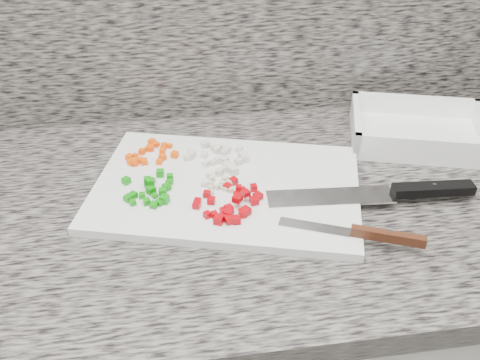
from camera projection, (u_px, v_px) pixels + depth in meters
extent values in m
cube|color=#69655C|center=(197.00, 209.00, 0.91)|extent=(3.96, 0.64, 0.04)
cube|color=white|center=(227.00, 187.00, 0.92)|extent=(0.51, 0.41, 0.01)
cube|color=#FA4E05|center=(144.00, 161.00, 0.96)|extent=(0.01, 0.01, 0.01)
cube|color=#FA4E05|center=(130.00, 157.00, 0.97)|extent=(0.02, 0.02, 0.01)
cube|color=#FA4E05|center=(162.00, 151.00, 0.99)|extent=(0.01, 0.01, 0.01)
cube|color=#FA4E05|center=(159.00, 162.00, 0.96)|extent=(0.01, 0.01, 0.01)
cube|color=#FA4E05|center=(135.00, 163.00, 0.96)|extent=(0.01, 0.01, 0.01)
cube|color=#FA4E05|center=(163.00, 149.00, 1.00)|extent=(0.01, 0.01, 0.01)
cube|color=#FA4E05|center=(151.00, 148.00, 1.00)|extent=(0.01, 0.01, 0.01)
cube|color=#FA4E05|center=(131.00, 162.00, 0.96)|extent=(0.02, 0.02, 0.01)
cube|color=#FA4E05|center=(142.00, 152.00, 0.99)|extent=(0.01, 0.01, 0.01)
cube|color=#FA4E05|center=(165.00, 145.00, 1.01)|extent=(0.01, 0.01, 0.01)
cube|color=#FA4E05|center=(175.00, 154.00, 0.98)|extent=(0.02, 0.02, 0.01)
cube|color=#FA4E05|center=(152.00, 142.00, 1.02)|extent=(0.02, 0.02, 0.01)
cube|color=#FA4E05|center=(170.00, 146.00, 1.01)|extent=(0.01, 0.01, 0.01)
cube|color=#FA4E05|center=(140.00, 160.00, 0.96)|extent=(0.01, 0.01, 0.01)
cube|color=#FA4E05|center=(156.00, 144.00, 1.01)|extent=(0.01, 0.01, 0.01)
cube|color=#FA4E05|center=(135.00, 161.00, 0.96)|extent=(0.01, 0.01, 0.01)
cube|color=#FA4E05|center=(135.00, 156.00, 0.98)|extent=(0.01, 0.01, 0.01)
cube|color=#FA4E05|center=(163.00, 157.00, 0.97)|extent=(0.02, 0.02, 0.01)
cube|color=#FA4E05|center=(149.00, 148.00, 1.00)|extent=(0.02, 0.02, 0.01)
cube|color=beige|center=(219.00, 172.00, 0.93)|extent=(0.01, 0.01, 0.01)
cube|color=beige|center=(224.00, 169.00, 0.94)|extent=(0.01, 0.01, 0.01)
cube|color=beige|center=(188.00, 157.00, 0.97)|extent=(0.01, 0.01, 0.01)
cube|color=beige|center=(213.00, 162.00, 0.96)|extent=(0.01, 0.01, 0.01)
cube|color=beige|center=(239.00, 149.00, 1.00)|extent=(0.01, 0.01, 0.01)
cube|color=beige|center=(217.00, 150.00, 0.99)|extent=(0.02, 0.02, 0.01)
cube|color=beige|center=(217.00, 160.00, 0.96)|extent=(0.01, 0.01, 0.01)
cube|color=beige|center=(244.00, 158.00, 0.97)|extent=(0.01, 0.01, 0.01)
cube|color=beige|center=(204.00, 154.00, 0.98)|extent=(0.01, 0.01, 0.01)
cube|color=beige|center=(231.00, 169.00, 0.94)|extent=(0.02, 0.02, 0.01)
cube|color=beige|center=(219.00, 147.00, 1.00)|extent=(0.02, 0.02, 0.01)
cube|color=beige|center=(206.00, 164.00, 0.95)|extent=(0.01, 0.01, 0.01)
cube|color=beige|center=(209.00, 175.00, 0.93)|extent=(0.01, 0.01, 0.01)
cube|color=beige|center=(224.00, 160.00, 0.96)|extent=(0.02, 0.02, 0.01)
cube|color=beige|center=(226.00, 150.00, 0.99)|extent=(0.02, 0.02, 0.01)
cube|color=beige|center=(191.00, 151.00, 0.99)|extent=(0.01, 0.01, 0.01)
cube|color=beige|center=(213.00, 147.00, 1.00)|extent=(0.01, 0.01, 0.01)
cube|color=beige|center=(227.00, 165.00, 0.95)|extent=(0.02, 0.02, 0.01)
cube|color=beige|center=(191.00, 154.00, 0.98)|extent=(0.02, 0.02, 0.01)
cube|color=beige|center=(233.00, 170.00, 0.93)|extent=(0.02, 0.02, 0.01)
cube|color=beige|center=(243.00, 155.00, 0.97)|extent=(0.02, 0.02, 0.01)
cube|color=beige|center=(224.00, 152.00, 0.99)|extent=(0.01, 0.01, 0.01)
cube|color=beige|center=(205.00, 144.00, 1.01)|extent=(0.02, 0.02, 0.01)
cube|color=beige|center=(238.00, 161.00, 0.96)|extent=(0.01, 0.01, 0.01)
cube|color=#0E810B|center=(165.00, 199.00, 0.87)|extent=(0.02, 0.02, 0.01)
cube|color=#0E810B|center=(128.00, 198.00, 0.87)|extent=(0.02, 0.02, 0.01)
cube|color=#0E810B|center=(148.00, 180.00, 0.90)|extent=(0.01, 0.01, 0.01)
cube|color=#0E810B|center=(126.00, 181.00, 0.91)|extent=(0.02, 0.02, 0.01)
cube|color=#0E810B|center=(152.00, 181.00, 0.91)|extent=(0.01, 0.01, 0.01)
cube|color=#0E810B|center=(147.00, 201.00, 0.86)|extent=(0.01, 0.01, 0.01)
cube|color=#0E810B|center=(160.00, 173.00, 0.93)|extent=(0.01, 0.01, 0.01)
cube|color=#0E810B|center=(170.00, 177.00, 0.92)|extent=(0.01, 0.01, 0.01)
cube|color=#0E810B|center=(167.00, 187.00, 0.90)|extent=(0.02, 0.02, 0.01)
cube|color=#0E810B|center=(133.00, 202.00, 0.86)|extent=(0.01, 0.01, 0.01)
cube|color=#0E810B|center=(151.00, 190.00, 0.89)|extent=(0.02, 0.02, 0.01)
cube|color=#0E810B|center=(170.00, 182.00, 0.91)|extent=(0.01, 0.01, 0.01)
cube|color=#0E810B|center=(154.00, 205.00, 0.86)|extent=(0.01, 0.01, 0.01)
cube|color=#0E810B|center=(151.00, 189.00, 0.89)|extent=(0.01, 0.01, 0.01)
cube|color=#0E810B|center=(149.00, 184.00, 0.90)|extent=(0.02, 0.02, 0.01)
cube|color=#0E810B|center=(163.00, 191.00, 0.88)|extent=(0.01, 0.01, 0.01)
cube|color=#0E810B|center=(160.00, 202.00, 0.86)|extent=(0.01, 0.01, 0.01)
cube|color=#0E810B|center=(133.00, 195.00, 0.88)|extent=(0.02, 0.02, 0.01)
cube|color=#0E810B|center=(142.00, 195.00, 0.88)|extent=(0.01, 0.01, 0.01)
cube|color=#0E810B|center=(155.00, 196.00, 0.88)|extent=(0.01, 0.01, 0.01)
cube|color=#0E810B|center=(151.00, 182.00, 0.89)|extent=(0.01, 0.01, 0.01)
cube|color=#AA020A|center=(228.00, 213.00, 0.84)|extent=(0.02, 0.02, 0.01)
cube|color=#AA020A|center=(237.00, 199.00, 0.85)|extent=(0.02, 0.02, 0.01)
cube|color=#AA020A|center=(246.00, 211.00, 0.84)|extent=(0.02, 0.02, 0.01)
cube|color=#AA020A|center=(237.00, 220.00, 0.82)|extent=(0.01, 0.01, 0.01)
cube|color=#AA020A|center=(254.00, 188.00, 0.89)|extent=(0.01, 0.01, 0.01)
cube|color=#AA020A|center=(246.00, 193.00, 0.87)|extent=(0.02, 0.02, 0.01)
cube|color=#AA020A|center=(207.00, 215.00, 0.84)|extent=(0.01, 0.01, 0.01)
cube|color=#AA020A|center=(211.00, 200.00, 0.87)|extent=(0.02, 0.02, 0.01)
cube|color=#AA020A|center=(229.00, 209.00, 0.85)|extent=(0.02, 0.02, 0.01)
cube|color=#AA020A|center=(238.00, 194.00, 0.88)|extent=(0.02, 0.02, 0.01)
cube|color=#AA020A|center=(258.00, 196.00, 0.87)|extent=(0.02, 0.02, 0.01)
cube|color=#AA020A|center=(197.00, 205.00, 0.86)|extent=(0.02, 0.02, 0.01)
cube|color=#AA020A|center=(235.00, 220.00, 0.82)|extent=(0.02, 0.02, 0.01)
cube|color=#AA020A|center=(224.00, 216.00, 0.83)|extent=(0.01, 0.01, 0.01)
cube|color=#AA020A|center=(227.00, 187.00, 0.90)|extent=(0.02, 0.02, 0.01)
cube|color=#AA020A|center=(224.00, 211.00, 0.84)|extent=(0.01, 0.01, 0.01)
cube|color=#AA020A|center=(219.00, 220.00, 0.82)|extent=(0.02, 0.02, 0.01)
cube|color=#AA020A|center=(242.00, 213.00, 0.84)|extent=(0.01, 0.01, 0.01)
cube|color=#AA020A|center=(207.00, 194.00, 0.88)|extent=(0.01, 0.01, 0.01)
cube|color=#AA020A|center=(214.00, 214.00, 0.84)|extent=(0.01, 0.01, 0.01)
cube|color=#AA020A|center=(254.00, 200.00, 0.86)|extent=(0.02, 0.02, 0.01)
cube|color=#AA020A|center=(234.00, 181.00, 0.91)|extent=(0.02, 0.02, 0.01)
cube|color=#AA020A|center=(198.00, 201.00, 0.86)|extent=(0.01, 0.01, 0.01)
cube|color=#AA020A|center=(243.00, 190.00, 0.89)|extent=(0.01, 0.01, 0.01)
cube|color=#AA020A|center=(239.00, 188.00, 0.88)|extent=(0.01, 0.01, 0.01)
cube|color=#AA020A|center=(229.00, 220.00, 0.82)|extent=(0.02, 0.02, 0.01)
cube|color=beige|center=(222.00, 187.00, 0.90)|extent=(0.01, 0.01, 0.01)
cube|color=beige|center=(211.00, 192.00, 0.89)|extent=(0.01, 0.01, 0.01)
cube|color=beige|center=(227.00, 189.00, 0.89)|extent=(0.01, 0.01, 0.01)
cube|color=beige|center=(223.00, 187.00, 0.90)|extent=(0.01, 0.01, 0.00)
cube|color=beige|center=(211.00, 184.00, 0.91)|extent=(0.01, 0.01, 0.01)
cube|color=beige|center=(223.00, 183.00, 0.91)|extent=(0.01, 0.01, 0.01)
cube|color=beige|center=(225.00, 179.00, 0.92)|extent=(0.01, 0.01, 0.01)
cube|color=beige|center=(212.00, 179.00, 0.92)|extent=(0.01, 0.01, 0.01)
cube|color=beige|center=(226.00, 178.00, 0.92)|extent=(0.01, 0.01, 0.01)
cube|color=beige|center=(231.00, 183.00, 0.91)|extent=(0.01, 0.01, 0.01)
cube|color=beige|center=(230.00, 190.00, 0.89)|extent=(0.01, 0.01, 0.01)
cube|color=beige|center=(230.00, 182.00, 0.91)|extent=(0.01, 0.01, 0.01)
cube|color=beige|center=(212.00, 192.00, 0.89)|extent=(0.01, 0.01, 0.00)
cube|color=beige|center=(217.00, 187.00, 0.90)|extent=(0.01, 0.01, 0.01)
cube|color=beige|center=(211.00, 188.00, 0.90)|extent=(0.01, 0.01, 0.01)
cube|color=beige|center=(204.00, 184.00, 0.91)|extent=(0.01, 0.01, 0.01)
cube|color=silver|center=(330.00, 197.00, 0.88)|extent=(0.21, 0.06, 0.00)
cube|color=black|center=(433.00, 189.00, 0.89)|extent=(0.14, 0.04, 0.02)
cylinder|color=silver|center=(434.00, 185.00, 0.88)|extent=(0.01, 0.01, 0.00)
cube|color=silver|center=(314.00, 227.00, 0.82)|extent=(0.11, 0.06, 0.00)
cube|color=#492012|center=(388.00, 236.00, 0.79)|extent=(0.11, 0.05, 0.02)
cylinder|color=silver|center=(389.00, 232.00, 0.78)|extent=(0.01, 0.01, 0.00)
cube|color=white|center=(417.00, 137.00, 1.06)|extent=(0.30, 0.25, 0.01)
cube|color=white|center=(414.00, 105.00, 1.11)|extent=(0.25, 0.09, 0.04)
cube|color=white|center=(426.00, 148.00, 0.97)|extent=(0.25, 0.09, 0.04)
cube|color=white|center=(356.00, 121.00, 1.06)|extent=(0.06, 0.18, 0.04)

